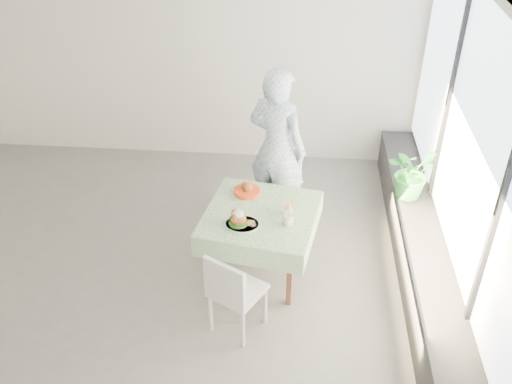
# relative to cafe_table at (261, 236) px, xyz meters

# --- Properties ---
(floor) EXTENTS (6.00, 6.00, 0.00)m
(floor) POSITION_rel_cafe_table_xyz_m (-1.20, -0.14, -0.46)
(floor) COLOR slate
(floor) RESTS_ON ground
(wall_back) EXTENTS (6.00, 0.02, 2.80)m
(wall_back) POSITION_rel_cafe_table_xyz_m (-1.20, 2.36, 0.94)
(wall_back) COLOR white
(wall_back) RESTS_ON ground
(wall_right) EXTENTS (0.02, 5.00, 2.80)m
(wall_right) POSITION_rel_cafe_table_xyz_m (1.80, -0.14, 0.94)
(wall_right) COLOR white
(wall_right) RESTS_ON ground
(window_pane) EXTENTS (0.01, 4.80, 2.18)m
(window_pane) POSITION_rel_cafe_table_xyz_m (1.77, -0.14, 1.19)
(window_pane) COLOR #D1E0F9
(window_pane) RESTS_ON ground
(window_ledge) EXTENTS (0.40, 4.80, 0.50)m
(window_ledge) POSITION_rel_cafe_table_xyz_m (1.60, -0.14, -0.21)
(window_ledge) COLOR black
(window_ledge) RESTS_ON ground
(cafe_table) EXTENTS (1.21, 1.21, 0.74)m
(cafe_table) POSITION_rel_cafe_table_xyz_m (0.00, 0.00, 0.00)
(cafe_table) COLOR brown
(cafe_table) RESTS_ON ground
(chair_far) EXTENTS (0.57, 0.57, 0.92)m
(chair_far) POSITION_rel_cafe_table_xyz_m (0.10, 0.84, -0.18)
(chair_far) COLOR white
(chair_far) RESTS_ON ground
(chair_near) EXTENTS (0.56, 0.56, 0.88)m
(chair_near) POSITION_rel_cafe_table_xyz_m (-0.15, -0.78, -0.19)
(chair_near) COLOR white
(chair_near) RESTS_ON ground
(diner) EXTENTS (0.80, 0.70, 1.85)m
(diner) POSITION_rel_cafe_table_xyz_m (0.10, 0.94, 0.47)
(diner) COLOR #8DB5E2
(diner) RESTS_ON ground
(main_dish) EXTENTS (0.32, 0.32, 0.17)m
(main_dish) POSITION_rel_cafe_table_xyz_m (-0.18, -0.21, 0.34)
(main_dish) COLOR white
(main_dish) RESTS_ON cafe_table
(juice_cup_orange) EXTENTS (0.09, 0.09, 0.25)m
(juice_cup_orange) POSITION_rel_cafe_table_xyz_m (0.26, 0.01, 0.34)
(juice_cup_orange) COLOR white
(juice_cup_orange) RESTS_ON cafe_table
(juice_cup_lemonade) EXTENTS (0.10, 0.10, 0.28)m
(juice_cup_lemonade) POSITION_rel_cafe_table_xyz_m (0.27, -0.16, 0.35)
(juice_cup_lemonade) COLOR white
(juice_cup_lemonade) RESTS_ON cafe_table
(second_dish) EXTENTS (0.26, 0.26, 0.13)m
(second_dish) POSITION_rel_cafe_table_xyz_m (-0.17, 0.32, 0.32)
(second_dish) COLOR red
(second_dish) RESTS_ON cafe_table
(potted_plant) EXTENTS (0.69, 0.69, 0.58)m
(potted_plant) POSITION_rel_cafe_table_xyz_m (1.53, 0.80, 0.33)
(potted_plant) COLOR #2B7627
(potted_plant) RESTS_ON window_ledge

